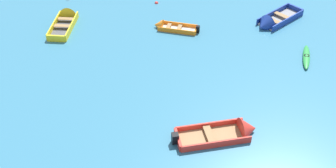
# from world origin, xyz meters

# --- Properties ---
(rowboat_red_back_row_right) EXTENTS (4.65, 1.55, 1.39)m
(rowboat_red_back_row_right) POSITION_xyz_m (2.59, 15.37, 0.19)
(rowboat_red_back_row_right) COLOR #99754C
(rowboat_red_back_row_right) RESTS_ON ground_plane
(kayak_green_center) EXTENTS (1.67, 2.81, 0.28)m
(kayak_green_center) POSITION_xyz_m (9.65, 21.29, 0.13)
(kayak_green_center) COLOR #288C3D
(kayak_green_center) RESTS_ON ground_plane
(rowboat_deep_blue_cluster_inner) EXTENTS (4.52, 3.45, 1.37)m
(rowboat_deep_blue_cluster_inner) POSITION_xyz_m (9.00, 25.94, 0.22)
(rowboat_deep_blue_cluster_inner) COLOR gray
(rowboat_deep_blue_cluster_inner) RESTS_ON ground_plane
(rowboat_orange_far_back) EXTENTS (3.33, 2.24, 0.92)m
(rowboat_orange_far_back) POSITION_xyz_m (1.35, 26.94, 0.16)
(rowboat_orange_far_back) COLOR beige
(rowboat_orange_far_back) RESTS_ON ground_plane
(rowboat_yellow_foreground_center) EXTENTS (2.44, 4.34, 1.29)m
(rowboat_yellow_foreground_center) POSITION_xyz_m (-5.93, 29.50, 0.22)
(rowboat_yellow_foreground_center) COLOR #4C4C51
(rowboat_yellow_foreground_center) RESTS_ON ground_plane
(mooring_buoy_outer_edge) EXTENTS (0.30, 0.30, 0.30)m
(mooring_buoy_outer_edge) POSITION_xyz_m (1.24, 31.07, 0.00)
(mooring_buoy_outer_edge) COLOR red
(mooring_buoy_outer_edge) RESTS_ON ground_plane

